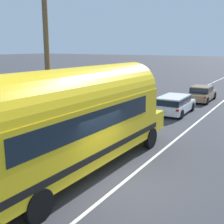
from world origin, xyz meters
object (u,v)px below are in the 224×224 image
at_px(utility_pole, 47,57).
at_px(painted_bus, 68,118).
at_px(car_lead, 174,103).
at_px(car_second, 202,93).

distance_m(utility_pole, painted_bus, 3.89).
height_order(car_lead, car_second, same).
xyz_separation_m(painted_bus, car_second, (0.22, 18.67, -1.57)).
height_order(utility_pole, car_second, utility_pole).
height_order(painted_bus, car_second, painted_bus).
height_order(utility_pole, painted_bus, utility_pole).
relative_size(utility_pole, painted_bus, 0.71).
xyz_separation_m(car_lead, car_second, (0.38, 6.35, -0.06)).
bearing_deg(utility_pole, car_second, 80.25).
bearing_deg(car_second, painted_bus, -90.67).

